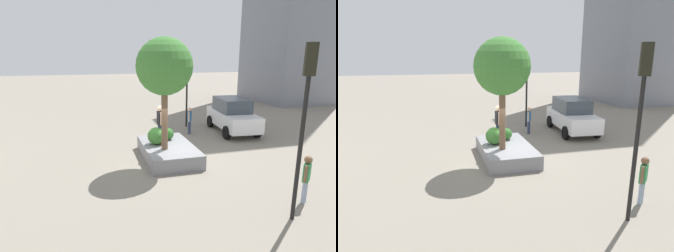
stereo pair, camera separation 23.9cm
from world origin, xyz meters
TOP-DOWN VIEW (x-y plane):
  - ground_plane at (0.00, 0.00)m, footprint 120.00×120.00m
  - planter_ledge at (-0.32, -0.10)m, footprint 3.81×2.27m
  - plaza_tree at (0.24, -0.41)m, footprint 2.41×2.41m
  - boxwood_shrub at (-1.16, 0.12)m, footprint 0.56×0.56m
  - hedge_clump at (-0.56, -0.62)m, footprint 0.80×0.80m
  - skateboard at (-0.73, -0.39)m, footprint 0.82×0.34m
  - skateboarder at (-0.73, -0.39)m, footprint 0.58×0.26m
  - police_car at (-3.83, 5.01)m, footprint 4.65×2.41m
  - traffic_light_corner at (5.59, 2.10)m, footprint 0.37×0.36m
  - traffic_light_median at (-5.81, 2.67)m, footprint 0.35×0.30m
  - passerby_with_bag at (-4.07, 2.27)m, footprint 0.49×0.37m
  - bystander_watching at (4.85, 3.11)m, footprint 0.42×0.45m

SIDE VIEW (x-z plane):
  - ground_plane at x=0.00m, z-range 0.00..0.00m
  - planter_ledge at x=-0.32m, z-range 0.00..0.64m
  - skateboard at x=-0.73m, z-range 0.67..0.74m
  - boxwood_shrub at x=-1.16m, z-range 0.64..1.21m
  - bystander_watching at x=4.85m, z-range 0.12..1.73m
  - passerby_with_bag at x=-4.07m, z-range 0.13..1.75m
  - hedge_clump at x=-0.56m, z-range 0.64..1.44m
  - police_car at x=-3.83m, z-range 0.02..2.12m
  - skateboarder at x=-0.73m, z-range 0.85..2.56m
  - traffic_light_median at x=-5.81m, z-range 0.84..5.48m
  - traffic_light_corner at x=5.59m, z-range 0.88..5.92m
  - plaza_tree at x=0.24m, z-range 1.81..6.61m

